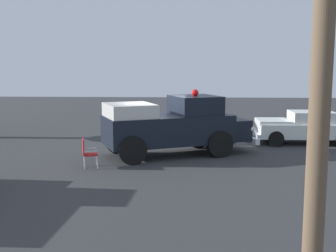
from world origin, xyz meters
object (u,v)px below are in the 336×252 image
lawn_chair_spare (87,151)px  spectator_seated (215,125)px  utility_pole (322,68)px  classic_hot_rod (304,127)px  lawn_chair_near_truck (212,127)px  vintage_fire_truck (174,125)px

lawn_chair_spare → spectator_seated: spectator_seated is taller
spectator_seated → utility_pole: size_ratio=0.19×
spectator_seated → utility_pole: utility_pole is taller
classic_hot_rod → utility_pole: bearing=75.8°
lawn_chair_spare → utility_pole: utility_pole is taller
classic_hot_rod → lawn_chair_near_truck: classic_hot_rod is taller
vintage_fire_truck → lawn_chair_near_truck: bearing=-114.3°
vintage_fire_truck → lawn_chair_near_truck: vintage_fire_truck is taller
lawn_chair_spare → spectator_seated: bearing=-128.3°
vintage_fire_truck → utility_pole: 11.79m
lawn_chair_near_truck → lawn_chair_spare: bearing=52.5°
vintage_fire_truck → lawn_chair_spare: size_ratio=6.20×
lawn_chair_spare → utility_pole: 10.85m
classic_hot_rod → spectator_seated: size_ratio=3.39×
vintage_fire_truck → spectator_seated: 4.21m
classic_hot_rod → lawn_chair_spare: 10.14m
lawn_chair_near_truck → lawn_chair_spare: (4.62, 6.02, 0.00)m
vintage_fire_truck → lawn_chair_near_truck: (-1.70, -3.77, -0.61)m
classic_hot_rod → lawn_chair_spare: bearing=30.5°
classic_hot_rod → spectator_seated: classic_hot_rod is taller
vintage_fire_truck → classic_hot_rod: 6.52m
spectator_seated → utility_pole: 15.37m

